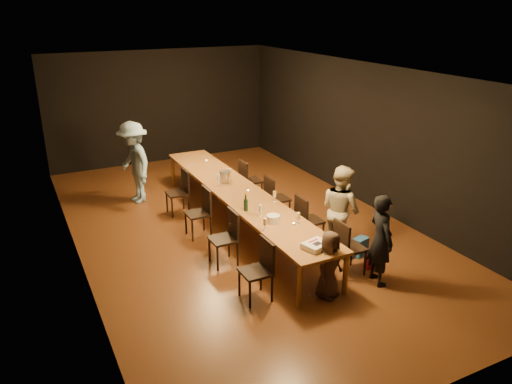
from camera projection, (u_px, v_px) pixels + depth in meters
name	position (u px, v px, depth m)	size (l,w,h in m)	color
ground	(239.00, 227.00, 9.80)	(10.00, 10.00, 0.00)	#4B2212
room_shell	(238.00, 123.00, 9.06)	(6.04, 10.04, 3.02)	black
table	(239.00, 194.00, 9.55)	(0.90, 6.00, 0.75)	brown
chair_right_0	(350.00, 247.00, 7.99)	(0.42, 0.42, 0.93)	black
chair_right_1	(310.00, 220.00, 8.99)	(0.42, 0.42, 0.93)	black
chair_right_2	(278.00, 198.00, 9.99)	(0.42, 0.42, 0.93)	black
chair_right_3	(251.00, 180.00, 10.99)	(0.42, 0.42, 0.93)	black
chair_left_0	(256.00, 271.00, 7.27)	(0.42, 0.42, 0.93)	black
chair_left_1	(223.00, 239.00, 8.27)	(0.42, 0.42, 0.93)	black
chair_left_2	(198.00, 213.00, 9.27)	(0.42, 0.42, 0.93)	black
chair_left_3	(177.00, 193.00, 10.28)	(0.42, 0.42, 0.93)	black
woman_birthday	(381.00, 240.00, 7.63)	(0.54, 0.35, 1.47)	black
woman_tan	(341.00, 210.00, 8.58)	(0.77, 0.60, 1.59)	#C2B592
man_blue	(134.00, 163.00, 10.76)	(1.16, 0.67, 1.79)	#88B0D2
child	(329.00, 265.00, 7.32)	(0.52, 0.34, 1.06)	#433025
gift_bag_red	(370.00, 262.00, 8.25)	(0.19, 0.10, 0.23)	#B61B35
gift_bag_blue	(360.00, 247.00, 8.65)	(0.27, 0.18, 0.33)	#265EA7
birthday_cake	(316.00, 245.00, 7.32)	(0.44, 0.38, 0.09)	white
plate_stack	(273.00, 219.00, 8.17)	(0.22, 0.22, 0.12)	white
champagne_bottle	(246.00, 202.00, 8.60)	(0.07, 0.07, 0.31)	black
ice_bucket	(225.00, 177.00, 9.99)	(0.21, 0.21, 0.23)	#B8B8BD
wineglass_0	(265.00, 224.00, 7.87)	(0.06, 0.06, 0.21)	beige
wineglass_1	(298.00, 219.00, 8.08)	(0.06, 0.06, 0.21)	beige
wineglass_2	(260.00, 211.00, 8.39)	(0.06, 0.06, 0.21)	silver
wineglass_3	(274.00, 197.00, 8.99)	(0.06, 0.06, 0.21)	beige
wineglass_4	(218.00, 179.00, 9.88)	(0.06, 0.06, 0.21)	silver
wineglass_5	(229.00, 173.00, 10.21)	(0.06, 0.06, 0.21)	silver
tealight_near	(294.00, 224.00, 8.09)	(0.05, 0.05, 0.03)	#B2B7B2
tealight_mid	(248.00, 191.00, 9.51)	(0.05, 0.05, 0.03)	#B2B7B2
tealight_far	(206.00, 161.00, 11.32)	(0.05, 0.05, 0.03)	#B2B7B2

